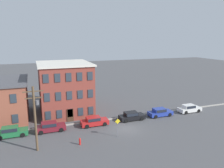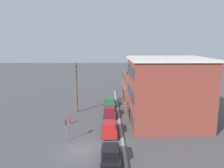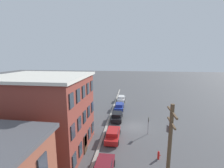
{
  "view_description": "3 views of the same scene",
  "coord_description": "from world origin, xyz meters",
  "px_view_note": "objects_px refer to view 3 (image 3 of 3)",
  "views": [
    {
      "loc": [
        -12.98,
        -28.95,
        13.77
      ],
      "look_at": [
        -1.44,
        2.51,
        6.69
      ],
      "focal_mm": 35.0,
      "sensor_mm": 36.0,
      "label": 1
    },
    {
      "loc": [
        21.83,
        2.8,
        11.5
      ],
      "look_at": [
        -1.48,
        3.28,
        6.98
      ],
      "focal_mm": 35.0,
      "sensor_mm": 36.0,
      "label": 2
    },
    {
      "loc": [
        -23.65,
        0.65,
        11.45
      ],
      "look_at": [
        0.58,
        3.74,
        7.03
      ],
      "focal_mm": 24.0,
      "sensor_mm": 36.0,
      "label": 3
    }
  ],
  "objects_px": {
    "caution_sign": "(148,123)",
    "utility_pole": "(169,150)",
    "fire_hydrant": "(159,155)",
    "car_red": "(113,134)",
    "car_blue": "(119,106)",
    "car_white": "(121,98)",
    "car_black": "(117,116)"
  },
  "relations": [
    {
      "from": "car_white",
      "to": "caution_sign",
      "type": "height_order",
      "value": "caution_sign"
    },
    {
      "from": "car_white",
      "to": "utility_pole",
      "type": "relative_size",
      "value": 0.54
    },
    {
      "from": "car_blue",
      "to": "fire_hydrant",
      "type": "bearing_deg",
      "value": -160.04
    },
    {
      "from": "car_red",
      "to": "caution_sign",
      "type": "height_order",
      "value": "caution_sign"
    },
    {
      "from": "car_black",
      "to": "utility_pole",
      "type": "xyz_separation_m",
      "value": [
        -15.42,
        -5.37,
        3.87
      ]
    },
    {
      "from": "caution_sign",
      "to": "utility_pole",
      "type": "height_order",
      "value": "utility_pole"
    },
    {
      "from": "fire_hydrant",
      "to": "caution_sign",
      "type": "bearing_deg",
      "value": 6.03
    },
    {
      "from": "fire_hydrant",
      "to": "car_red",
      "type": "bearing_deg",
      "value": 58.24
    },
    {
      "from": "car_white",
      "to": "utility_pole",
      "type": "distance_m",
      "value": 28.2
    },
    {
      "from": "car_black",
      "to": "caution_sign",
      "type": "xyz_separation_m",
      "value": [
        -4.62,
        -5.14,
        1.04
      ]
    },
    {
      "from": "car_red",
      "to": "caution_sign",
      "type": "distance_m",
      "value": 5.57
    },
    {
      "from": "car_blue",
      "to": "car_black",
      "type": "bearing_deg",
      "value": 179.99
    },
    {
      "from": "car_black",
      "to": "car_blue",
      "type": "relative_size",
      "value": 1.0
    },
    {
      "from": "car_blue",
      "to": "car_white",
      "type": "distance_m",
      "value": 6.4
    },
    {
      "from": "car_red",
      "to": "fire_hydrant",
      "type": "height_order",
      "value": "car_red"
    },
    {
      "from": "caution_sign",
      "to": "utility_pole",
      "type": "relative_size",
      "value": 0.33
    },
    {
      "from": "caution_sign",
      "to": "fire_hydrant",
      "type": "distance_m",
      "value": 5.73
    },
    {
      "from": "car_red",
      "to": "car_blue",
      "type": "height_order",
      "value": "same"
    },
    {
      "from": "caution_sign",
      "to": "car_white",
      "type": "bearing_deg",
      "value": 17.1
    },
    {
      "from": "car_white",
      "to": "utility_pole",
      "type": "bearing_deg",
      "value": -168.98
    },
    {
      "from": "utility_pole",
      "to": "fire_hydrant",
      "type": "relative_size",
      "value": 8.54
    },
    {
      "from": "car_red",
      "to": "car_white",
      "type": "bearing_deg",
      "value": 0.1
    },
    {
      "from": "car_black",
      "to": "car_white",
      "type": "relative_size",
      "value": 1.0
    },
    {
      "from": "car_red",
      "to": "car_blue",
      "type": "bearing_deg",
      "value": 0.29
    },
    {
      "from": "fire_hydrant",
      "to": "car_black",
      "type": "bearing_deg",
      "value": 29.41
    },
    {
      "from": "car_black",
      "to": "car_blue",
      "type": "height_order",
      "value": "same"
    },
    {
      "from": "car_blue",
      "to": "car_white",
      "type": "xyz_separation_m",
      "value": [
        6.4,
        -0.03,
        0.0
      ]
    },
    {
      "from": "fire_hydrant",
      "to": "car_blue",
      "type": "bearing_deg",
      "value": 19.96
    },
    {
      "from": "car_black",
      "to": "car_white",
      "type": "xyz_separation_m",
      "value": [
        12.01,
        -0.03,
        0.0
      ]
    },
    {
      "from": "car_blue",
      "to": "car_red",
      "type": "bearing_deg",
      "value": -179.71
    },
    {
      "from": "car_black",
      "to": "caution_sign",
      "type": "height_order",
      "value": "caution_sign"
    },
    {
      "from": "car_blue",
      "to": "car_white",
      "type": "height_order",
      "value": "same"
    }
  ]
}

